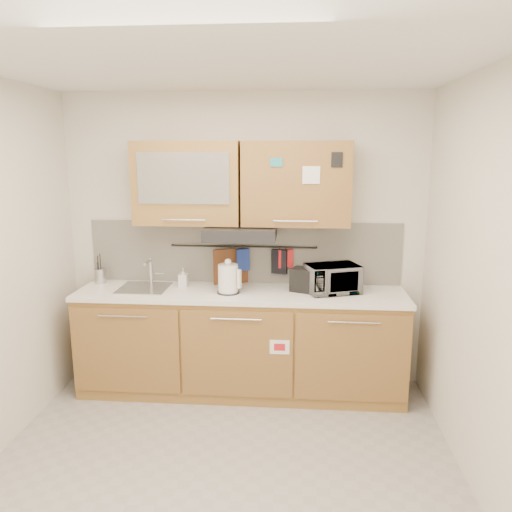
# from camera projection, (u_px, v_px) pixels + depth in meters

# --- Properties ---
(floor) EXTENTS (3.20, 3.20, 0.00)m
(floor) POSITION_uv_depth(u_px,v_px,m) (221.00, 474.00, 3.31)
(floor) COLOR #9E9993
(floor) RESTS_ON ground
(ceiling) EXTENTS (3.20, 3.20, 0.00)m
(ceiling) POSITION_uv_depth(u_px,v_px,m) (215.00, 59.00, 2.76)
(ceiling) COLOR white
(ceiling) RESTS_ON wall_back
(wall_back) EXTENTS (3.20, 0.00, 3.20)m
(wall_back) POSITION_uv_depth(u_px,v_px,m) (244.00, 241.00, 4.50)
(wall_back) COLOR silver
(wall_back) RESTS_ON ground
(wall_right) EXTENTS (0.00, 3.00, 3.00)m
(wall_right) POSITION_uv_depth(u_px,v_px,m) (490.00, 291.00, 2.91)
(wall_right) COLOR silver
(wall_right) RESTS_ON ground
(base_cabinet) EXTENTS (2.80, 0.64, 0.88)m
(base_cabinet) POSITION_uv_depth(u_px,v_px,m) (241.00, 347.00, 4.38)
(base_cabinet) COLOR #A57A3A
(base_cabinet) RESTS_ON floor
(countertop) EXTENTS (2.82, 0.62, 0.04)m
(countertop) POSITION_uv_depth(u_px,v_px,m) (240.00, 293.00, 4.28)
(countertop) COLOR white
(countertop) RESTS_ON base_cabinet
(backsplash) EXTENTS (2.80, 0.02, 0.56)m
(backsplash) POSITION_uv_depth(u_px,v_px,m) (244.00, 252.00, 4.51)
(backsplash) COLOR silver
(backsplash) RESTS_ON countertop
(upper_cabinets) EXTENTS (1.82, 0.37, 0.70)m
(upper_cabinets) POSITION_uv_depth(u_px,v_px,m) (241.00, 183.00, 4.21)
(upper_cabinets) COLOR #A57A3A
(upper_cabinets) RESTS_ON wall_back
(range_hood) EXTENTS (0.60, 0.46, 0.10)m
(range_hood) POSITION_uv_depth(u_px,v_px,m) (241.00, 233.00, 4.23)
(range_hood) COLOR black
(range_hood) RESTS_ON upper_cabinets
(sink) EXTENTS (0.42, 0.40, 0.26)m
(sink) POSITION_uv_depth(u_px,v_px,m) (144.00, 288.00, 4.36)
(sink) COLOR silver
(sink) RESTS_ON countertop
(utensil_rail) EXTENTS (1.30, 0.02, 0.02)m
(utensil_rail) POSITION_uv_depth(u_px,v_px,m) (243.00, 247.00, 4.46)
(utensil_rail) COLOR black
(utensil_rail) RESTS_ON backsplash
(utensil_crock) EXTENTS (0.13, 0.13, 0.27)m
(utensil_crock) POSITION_uv_depth(u_px,v_px,m) (100.00, 275.00, 4.53)
(utensil_crock) COLOR #B5B5BA
(utensil_crock) RESTS_ON countertop
(kettle) EXTENTS (0.23, 0.22, 0.30)m
(kettle) POSITION_uv_depth(u_px,v_px,m) (228.00, 279.00, 4.20)
(kettle) COLOR white
(kettle) RESTS_ON countertop
(toaster) EXTENTS (0.30, 0.25, 0.20)m
(toaster) POSITION_uv_depth(u_px,v_px,m) (307.00, 280.00, 4.24)
(toaster) COLOR black
(toaster) RESTS_ON countertop
(microwave) EXTENTS (0.50, 0.42, 0.24)m
(microwave) POSITION_uv_depth(u_px,v_px,m) (332.00, 279.00, 4.22)
(microwave) COLOR #999999
(microwave) RESTS_ON countertop
(soap_bottle) EXTENTS (0.08, 0.08, 0.17)m
(soap_bottle) POSITION_uv_depth(u_px,v_px,m) (183.00, 277.00, 4.40)
(soap_bottle) COLOR #999999
(soap_bottle) RESTS_ON countertop
(cutting_board) EXTENTS (0.31, 0.13, 0.40)m
(cutting_board) POSITION_uv_depth(u_px,v_px,m) (231.00, 270.00, 4.50)
(cutting_board) COLOR brown
(cutting_board) RESTS_ON utensil_rail
(oven_mitt) EXTENTS (0.12, 0.07, 0.20)m
(oven_mitt) POSITION_uv_depth(u_px,v_px,m) (243.00, 260.00, 4.47)
(oven_mitt) COLOR #213898
(oven_mitt) RESTS_ON utensil_rail
(dark_pouch) EXTENTS (0.14, 0.08, 0.22)m
(dark_pouch) POSITION_uv_depth(u_px,v_px,m) (279.00, 262.00, 4.44)
(dark_pouch) COLOR black
(dark_pouch) RESTS_ON utensil_rail
(pot_holder) EXTENTS (0.13, 0.06, 0.16)m
(pot_holder) POSITION_uv_depth(u_px,v_px,m) (286.00, 259.00, 4.43)
(pot_holder) COLOR red
(pot_holder) RESTS_ON utensil_rail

